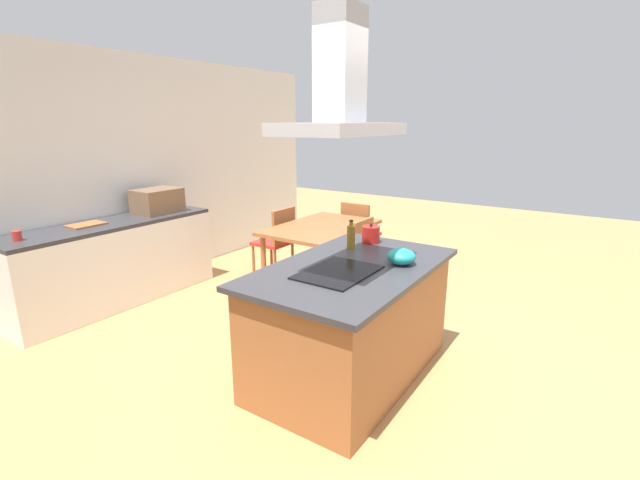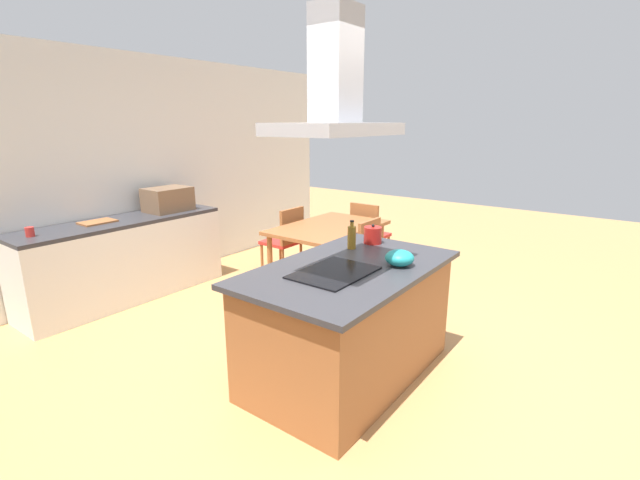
% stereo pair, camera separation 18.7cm
% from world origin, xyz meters
% --- Properties ---
extents(ground, '(16.00, 16.00, 0.00)m').
position_xyz_m(ground, '(0.00, 1.50, 0.00)').
color(ground, tan).
extents(wall_back, '(7.20, 0.10, 2.70)m').
position_xyz_m(wall_back, '(0.00, 3.25, 1.35)').
color(wall_back, white).
rests_on(wall_back, ground).
extents(kitchen_island, '(1.74, 1.04, 0.90)m').
position_xyz_m(kitchen_island, '(0.00, 0.00, 0.45)').
color(kitchen_island, '#995B33').
rests_on(kitchen_island, ground).
extents(cooktop, '(0.60, 0.44, 0.01)m').
position_xyz_m(cooktop, '(-0.20, 0.00, 0.91)').
color(cooktop, black).
rests_on(cooktop, kitchen_island).
extents(tea_kettle, '(0.21, 0.16, 0.17)m').
position_xyz_m(tea_kettle, '(0.66, 0.19, 0.97)').
color(tea_kettle, '#B21E19').
rests_on(tea_kettle, kitchen_island).
extents(olive_oil_bottle, '(0.07, 0.07, 0.24)m').
position_xyz_m(olive_oil_bottle, '(0.40, 0.24, 1.00)').
color(olive_oil_bottle, olive).
rests_on(olive_oil_bottle, kitchen_island).
extents(mixing_bowl, '(0.22, 0.22, 0.12)m').
position_xyz_m(mixing_bowl, '(0.23, -0.29, 0.96)').
color(mixing_bowl, teal).
rests_on(mixing_bowl, kitchen_island).
extents(back_counter, '(2.21, 0.62, 0.90)m').
position_xyz_m(back_counter, '(-0.17, 2.88, 0.45)').
color(back_counter, white).
rests_on(back_counter, ground).
extents(countertop_microwave, '(0.50, 0.38, 0.28)m').
position_xyz_m(countertop_microwave, '(0.45, 2.88, 1.04)').
color(countertop_microwave, brown).
rests_on(countertop_microwave, back_counter).
extents(coffee_mug_red, '(0.08, 0.08, 0.09)m').
position_xyz_m(coffee_mug_red, '(-1.06, 2.86, 0.95)').
color(coffee_mug_red, red).
rests_on(coffee_mug_red, back_counter).
extents(cutting_board, '(0.34, 0.24, 0.02)m').
position_xyz_m(cutting_board, '(-0.39, 2.93, 0.91)').
color(cutting_board, '#995B33').
rests_on(cutting_board, back_counter).
extents(dining_table, '(1.40, 0.90, 0.75)m').
position_xyz_m(dining_table, '(1.49, 1.27, 0.67)').
color(dining_table, '#995B33').
rests_on(dining_table, ground).
extents(chair_facing_back_wall, '(0.42, 0.42, 0.89)m').
position_xyz_m(chair_facing_back_wall, '(1.49, 1.93, 0.51)').
color(chair_facing_back_wall, red).
rests_on(chair_facing_back_wall, ground).
extents(chair_at_right_end, '(0.42, 0.42, 0.89)m').
position_xyz_m(chair_at_right_end, '(2.40, 1.27, 0.51)').
color(chair_at_right_end, red).
rests_on(chair_at_right_end, ground).
extents(chair_facing_island, '(0.42, 0.42, 0.89)m').
position_xyz_m(chair_facing_island, '(1.49, 0.60, 0.51)').
color(chair_facing_island, red).
rests_on(chair_facing_island, ground).
extents(range_hood, '(0.90, 0.55, 0.78)m').
position_xyz_m(range_hood, '(-0.20, 0.00, 2.10)').
color(range_hood, '#ADADB2').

